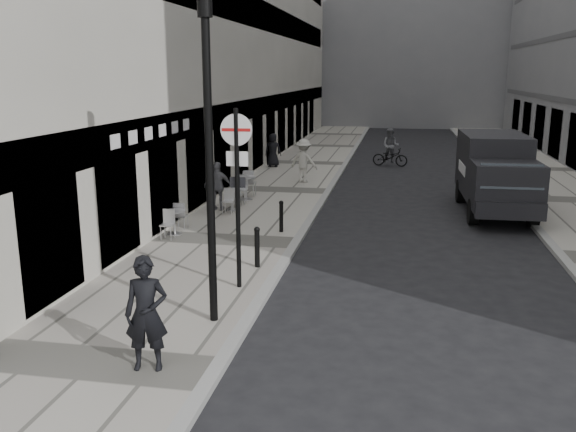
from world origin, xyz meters
name	(u,v)px	position (x,y,z in m)	size (l,w,h in m)	color
sidewalk	(278,191)	(-2.00, 18.00, 0.06)	(4.00, 60.00, 0.12)	#A6A396
far_sidewalk	(568,201)	(9.00, 18.00, 0.06)	(4.00, 60.00, 0.12)	#A6A396
building_far	(392,4)	(1.50, 56.00, 11.00)	(24.00, 16.00, 22.00)	slate
walking_man	(146,314)	(-1.04, 2.68, 1.05)	(0.68, 0.44, 1.86)	black
sign_post	(237,175)	(-0.60, 6.63, 2.61)	(0.67, 0.10, 3.89)	black
lamppost	(209,150)	(-0.60, 4.75, 3.37)	(0.26, 0.26, 5.84)	black
bollard_near	(257,248)	(-0.53, 8.07, 0.59)	(0.12, 0.12, 0.94)	black
bollard_far	(281,217)	(-0.60, 11.46, 0.56)	(0.12, 0.12, 0.87)	black
panel_van	(495,170)	(6.00, 15.85, 1.49)	(2.20, 5.66, 2.64)	black
cyclist	(390,151)	(2.29, 25.99, 0.76)	(1.88, 0.95, 1.94)	black
pedestrian_a	(218,186)	(-3.28, 13.94, 0.95)	(0.97, 0.41, 1.66)	slate
pedestrian_b	(304,161)	(-1.25, 19.80, 1.04)	(1.19, 0.69, 1.85)	#BCB8AD
pedestrian_c	(273,150)	(-3.45, 23.93, 0.95)	(0.81, 0.53, 1.66)	black
cafe_table_near	(245,186)	(-2.80, 15.81, 0.63)	(0.78, 1.77, 1.01)	silver
cafe_table_mid	(174,220)	(-3.60, 10.62, 0.54)	(0.65, 1.46, 0.83)	silver
cafe_table_far	(233,198)	(-2.80, 14.03, 0.54)	(0.65, 1.47, 0.84)	silver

